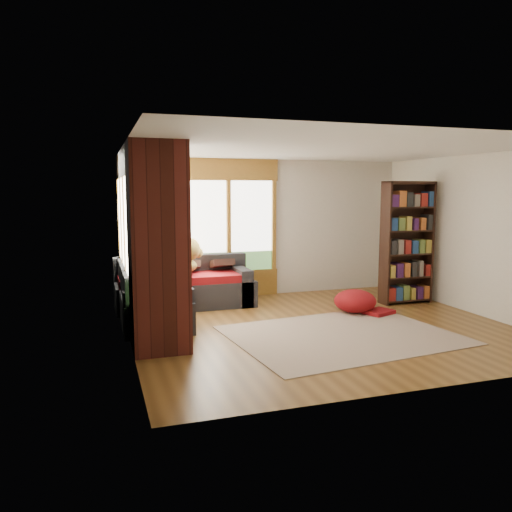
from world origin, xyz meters
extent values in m
plane|color=brown|center=(0.00, 0.00, 0.00)|extent=(5.50, 5.50, 0.00)
plane|color=white|center=(0.00, 0.00, 2.60)|extent=(5.50, 5.50, 0.00)
cube|color=silver|center=(0.00, 2.50, 1.30)|extent=(5.50, 0.04, 2.60)
cube|color=silver|center=(0.00, -2.50, 1.30)|extent=(5.50, 0.04, 2.60)
cube|color=silver|center=(-2.75, 0.00, 1.30)|extent=(0.04, 5.00, 2.60)
cube|color=silver|center=(2.75, 0.00, 1.30)|extent=(0.04, 5.00, 2.60)
cube|color=olive|center=(-1.20, 2.47, 1.35)|extent=(2.82, 0.10, 1.90)
cube|color=white|center=(-1.20, 2.47, 1.35)|extent=(2.54, 0.09, 1.62)
cube|color=olive|center=(-2.72, 1.20, 1.35)|extent=(0.10, 2.62, 1.90)
cube|color=white|center=(-2.72, 1.20, 1.35)|extent=(0.09, 2.36, 1.62)
cube|color=#6E7955|center=(-2.69, 2.03, 1.75)|extent=(0.03, 0.72, 0.90)
cube|color=#471914|center=(-2.40, -0.35, 1.30)|extent=(0.70, 0.70, 2.60)
cube|color=black|center=(-1.65, 2.05, 0.21)|extent=(2.20, 0.90, 0.42)
cube|color=black|center=(-1.65, 2.40, 0.61)|extent=(2.20, 0.20, 0.38)
cube|color=black|center=(-0.65, 2.05, 0.30)|extent=(0.20, 0.90, 0.60)
cube|color=maroon|center=(-1.75, 1.93, 0.48)|extent=(1.90, 0.66, 0.12)
cube|color=black|center=(-2.30, 1.40, 0.21)|extent=(0.90, 2.20, 0.42)
cube|color=black|center=(-2.65, 1.40, 0.61)|extent=(0.20, 2.20, 0.38)
cube|color=black|center=(-2.30, 0.40, 0.30)|extent=(0.90, 0.20, 0.60)
cube|color=maroon|center=(-2.18, 1.05, 0.48)|extent=(0.66, 1.20, 0.12)
cube|color=maroon|center=(-2.18, 2.00, 0.48)|extent=(0.66, 0.66, 0.12)
cube|color=beige|center=(0.08, -0.52, 0.01)|extent=(3.25, 2.62, 0.01)
cube|color=black|center=(2.59, 1.00, 1.09)|extent=(0.04, 0.31, 2.17)
cube|color=black|center=(1.69, 1.00, 1.09)|extent=(0.04, 0.31, 2.17)
cube|color=black|center=(2.14, 1.15, 1.09)|extent=(0.93, 0.02, 2.17)
cube|color=black|center=(2.14, 1.00, 0.06)|extent=(0.85, 0.29, 0.03)
cube|color=black|center=(2.14, 1.00, 0.47)|extent=(0.85, 0.29, 0.03)
cube|color=black|center=(2.14, 1.00, 0.89)|extent=(0.85, 0.29, 0.03)
cube|color=black|center=(2.14, 1.00, 1.30)|extent=(0.85, 0.29, 0.03)
cube|color=black|center=(2.14, 1.00, 1.72)|extent=(0.85, 0.29, 0.03)
cube|color=black|center=(2.14, 1.00, 2.13)|extent=(0.85, 0.29, 0.03)
cube|color=#726659|center=(2.14, 0.98, 1.09)|extent=(0.81, 0.23, 2.01)
ellipsoid|color=maroon|center=(0.93, 0.64, 0.20)|extent=(0.90, 0.90, 0.38)
ellipsoid|color=olive|center=(-1.99, 1.74, 0.78)|extent=(1.03, 0.73, 0.33)
sphere|color=olive|center=(-1.64, 1.78, 0.94)|extent=(0.43, 0.43, 0.39)
cone|color=olive|center=(-1.70, 1.77, 1.09)|extent=(0.16, 0.16, 0.17)
ellipsoid|color=black|center=(-2.27, 1.08, 0.74)|extent=(0.79, 0.95, 0.27)
sphere|color=black|center=(-2.38, 1.36, 0.87)|extent=(0.43, 0.43, 0.33)
cone|color=black|center=(-2.36, 1.31, 1.00)|extent=(0.16, 0.16, 0.14)
cube|color=#35251F|center=(-0.95, 2.26, 0.74)|extent=(0.45, 0.12, 0.45)
cube|color=#35251F|center=(-1.55, 2.26, 0.74)|extent=(0.45, 0.12, 0.45)
cube|color=#35251F|center=(-2.48, 1.80, 0.74)|extent=(0.45, 0.12, 0.45)
cube|color=#35251F|center=(-2.48, 0.70, 0.74)|extent=(0.45, 0.12, 0.45)
cube|color=maroon|center=(-2.15, 2.26, 0.74)|extent=(0.42, 0.12, 0.42)
camera|label=1|loc=(-3.14, -6.58, 1.99)|focal=35.00mm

